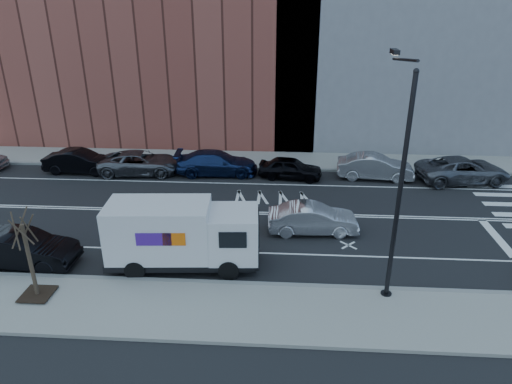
# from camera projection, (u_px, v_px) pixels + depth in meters

# --- Properties ---
(ground) EXTENTS (120.00, 120.00, 0.00)m
(ground) POSITION_uv_depth(u_px,v_px,m) (234.00, 212.00, 25.66)
(ground) COLOR black
(ground) RESTS_ON ground
(sidewalk_near) EXTENTS (44.00, 3.60, 0.15)m
(sidewalk_near) POSITION_uv_depth(u_px,v_px,m) (209.00, 310.00, 17.57)
(sidewalk_near) COLOR gray
(sidewalk_near) RESTS_ON ground
(sidewalk_far) EXTENTS (44.00, 3.60, 0.15)m
(sidewalk_far) POSITION_uv_depth(u_px,v_px,m) (247.00, 160.00, 33.70)
(sidewalk_far) COLOR gray
(sidewalk_far) RESTS_ON ground
(curb_near) EXTENTS (44.00, 0.25, 0.17)m
(curb_near) POSITION_uv_depth(u_px,v_px,m) (216.00, 283.00, 19.21)
(curb_near) COLOR gray
(curb_near) RESTS_ON ground
(curb_far) EXTENTS (44.00, 0.25, 0.17)m
(curb_far) POSITION_uv_depth(u_px,v_px,m) (244.00, 168.00, 32.05)
(curb_far) COLOR gray
(curb_far) RESTS_ON ground
(road_markings) EXTENTS (40.00, 8.60, 0.01)m
(road_markings) POSITION_uv_depth(u_px,v_px,m) (234.00, 212.00, 25.66)
(road_markings) COLOR white
(road_markings) RESTS_ON ground
(streetlight) EXTENTS (0.44, 4.02, 9.34)m
(streetlight) POSITION_uv_depth(u_px,v_px,m) (398.00, 176.00, 16.91)
(streetlight) COLOR black
(streetlight) RESTS_ON ground
(street_tree) EXTENTS (1.20, 1.20, 3.75)m
(street_tree) POSITION_uv_depth(u_px,v_px,m) (32.00, 268.00, 17.80)
(street_tree) COLOR black
(street_tree) RESTS_ON ground
(fedex_van) EXTENTS (6.82, 2.73, 3.05)m
(fedex_van) POSITION_uv_depth(u_px,v_px,m) (182.00, 234.00, 19.99)
(fedex_van) COLOR black
(fedex_van) RESTS_ON ground
(far_parked_b) EXTENTS (4.83, 1.81, 1.58)m
(far_parked_b) POSITION_uv_depth(u_px,v_px,m) (80.00, 161.00, 31.22)
(far_parked_b) COLOR black
(far_parked_b) RESTS_ON ground
(far_parked_c) EXTENTS (5.71, 2.97, 1.54)m
(far_parked_c) POSITION_uv_depth(u_px,v_px,m) (140.00, 163.00, 31.04)
(far_parked_c) COLOR #56585F
(far_parked_c) RESTS_ON ground
(far_parked_d) EXTENTS (5.63, 2.53, 1.60)m
(far_parked_d) POSITION_uv_depth(u_px,v_px,m) (217.00, 163.00, 30.91)
(far_parked_d) COLOR #16254F
(far_parked_d) RESTS_ON ground
(far_parked_e) EXTENTS (4.36, 2.21, 1.43)m
(far_parked_e) POSITION_uv_depth(u_px,v_px,m) (290.00, 168.00, 30.25)
(far_parked_e) COLOR black
(far_parked_e) RESTS_ON ground
(far_parked_f) EXTENTS (5.06, 2.12, 1.63)m
(far_parked_f) POSITION_uv_depth(u_px,v_px,m) (375.00, 167.00, 30.16)
(far_parked_f) COLOR #A7A8AC
(far_parked_f) RESTS_ON ground
(far_parked_g) EXTENTS (6.15, 3.45, 1.62)m
(far_parked_g) POSITION_uv_depth(u_px,v_px,m) (463.00, 170.00, 29.64)
(far_parked_g) COLOR #56585F
(far_parked_g) RESTS_ON ground
(driving_sedan) EXTENTS (4.64, 1.82, 1.50)m
(driving_sedan) POSITION_uv_depth(u_px,v_px,m) (313.00, 219.00, 23.27)
(driving_sedan) COLOR silver
(driving_sedan) RESTS_ON ground
(near_parked_rear_a) EXTENTS (4.97, 1.83, 1.63)m
(near_parked_rear_a) POSITION_uv_depth(u_px,v_px,m) (21.00, 249.00, 20.38)
(near_parked_rear_a) COLOR black
(near_parked_rear_a) RESTS_ON ground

